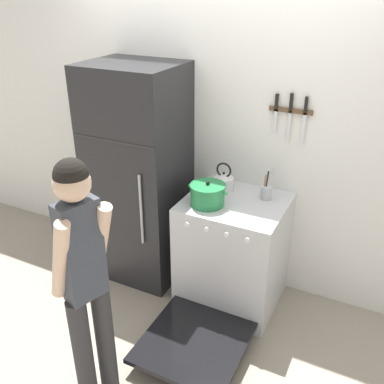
{
  "coord_description": "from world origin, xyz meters",
  "views": [
    {
      "loc": [
        1.25,
        -2.95,
        2.33
      ],
      "look_at": [
        0.02,
        -0.48,
        0.96
      ],
      "focal_mm": 40.0,
      "sensor_mm": 36.0,
      "label": 1
    }
  ],
  "objects_px": {
    "dutch_oven_pot": "(208,194)",
    "person": "(85,276)",
    "tea_kettle": "(224,182)",
    "stove_range": "(231,254)",
    "utensil_jar": "(266,191)",
    "refrigerator": "(138,176)"
  },
  "relations": [
    {
      "from": "dutch_oven_pot",
      "to": "person",
      "type": "bearing_deg",
      "value": -102.1
    },
    {
      "from": "refrigerator",
      "to": "dutch_oven_pot",
      "type": "bearing_deg",
      "value": -13.32
    },
    {
      "from": "dutch_oven_pot",
      "to": "utensil_jar",
      "type": "relative_size",
      "value": 1.17
    },
    {
      "from": "stove_range",
      "to": "dutch_oven_pot",
      "type": "distance_m",
      "value": 0.56
    },
    {
      "from": "dutch_oven_pot",
      "to": "person",
      "type": "height_order",
      "value": "person"
    },
    {
      "from": "dutch_oven_pot",
      "to": "person",
      "type": "relative_size",
      "value": 0.19
    },
    {
      "from": "refrigerator",
      "to": "tea_kettle",
      "type": "height_order",
      "value": "refrigerator"
    },
    {
      "from": "refrigerator",
      "to": "utensil_jar",
      "type": "height_order",
      "value": "refrigerator"
    },
    {
      "from": "tea_kettle",
      "to": "utensil_jar",
      "type": "relative_size",
      "value": 0.89
    },
    {
      "from": "refrigerator",
      "to": "utensil_jar",
      "type": "bearing_deg",
      "value": 5.96
    },
    {
      "from": "stove_range",
      "to": "tea_kettle",
      "type": "distance_m",
      "value": 0.56
    },
    {
      "from": "refrigerator",
      "to": "stove_range",
      "type": "relative_size",
      "value": 1.31
    },
    {
      "from": "stove_range",
      "to": "dutch_oven_pot",
      "type": "relative_size",
      "value": 4.59
    },
    {
      "from": "utensil_jar",
      "to": "person",
      "type": "bearing_deg",
      "value": -113.24
    },
    {
      "from": "stove_range",
      "to": "utensil_jar",
      "type": "height_order",
      "value": "utensil_jar"
    },
    {
      "from": "person",
      "to": "dutch_oven_pot",
      "type": "bearing_deg",
      "value": 6.03
    },
    {
      "from": "person",
      "to": "refrigerator",
      "type": "bearing_deg",
      "value": 38.56
    },
    {
      "from": "stove_range",
      "to": "tea_kettle",
      "type": "height_order",
      "value": "tea_kettle"
    },
    {
      "from": "dutch_oven_pot",
      "to": "utensil_jar",
      "type": "bearing_deg",
      "value": 38.04
    },
    {
      "from": "utensil_jar",
      "to": "person",
      "type": "xyz_separation_m",
      "value": [
        -0.58,
        -1.35,
        -0.04
      ]
    },
    {
      "from": "tea_kettle",
      "to": "person",
      "type": "xyz_separation_m",
      "value": [
        -0.24,
        -1.35,
        -0.05
      ]
    },
    {
      "from": "stove_range",
      "to": "utensil_jar",
      "type": "bearing_deg",
      "value": 43.95
    }
  ]
}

